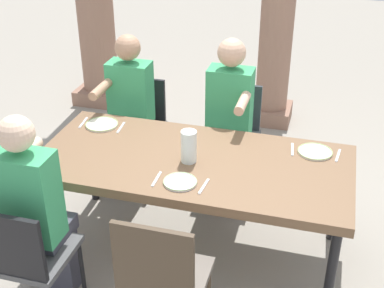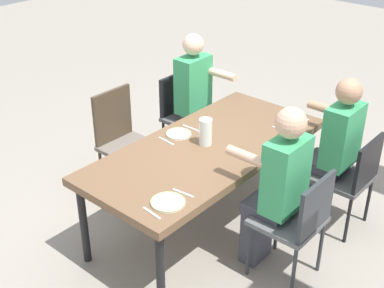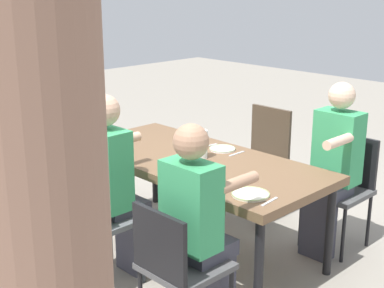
% 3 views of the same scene
% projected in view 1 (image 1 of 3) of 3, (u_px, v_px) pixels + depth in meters
% --- Properties ---
extents(ground_plane, '(16.00, 16.00, 0.00)m').
position_uv_depth(ground_plane, '(193.00, 249.00, 3.81)').
color(ground_plane, gray).
extents(dining_table, '(2.06, 0.95, 0.75)m').
position_uv_depth(dining_table, '(193.00, 167.00, 3.47)').
color(dining_table, brown).
rests_on(dining_table, ground).
extents(chair_west_north, '(0.44, 0.44, 0.85)m').
position_uv_depth(chair_west_north, '(138.00, 121.00, 4.49)').
color(chair_west_north, '#4F4F50').
rests_on(chair_west_north, ground).
extents(chair_west_south, '(0.44, 0.44, 0.88)m').
position_uv_depth(chair_west_south, '(25.00, 255.00, 2.98)').
color(chair_west_south, '#4F4F50').
rests_on(chair_west_south, ground).
extents(chair_mid_north, '(0.44, 0.44, 0.89)m').
position_uv_depth(chair_mid_north, '(232.00, 130.00, 4.29)').
color(chair_mid_north, '#5B5E61').
rests_on(chair_mid_north, ground).
extents(chair_mid_south, '(0.44, 0.44, 0.97)m').
position_uv_depth(chair_mid_south, '(162.00, 278.00, 2.76)').
color(chair_mid_south, '#6A6158').
rests_on(chair_mid_south, ground).
extents(diner_woman_green, '(0.35, 0.49, 1.33)m').
position_uv_depth(diner_woman_green, '(36.00, 209.00, 3.04)').
color(diner_woman_green, '#3F3F4C').
rests_on(diner_woman_green, ground).
extents(diner_man_white, '(0.35, 0.50, 1.34)m').
position_uv_depth(diner_man_white, '(228.00, 119.00, 4.03)').
color(diner_man_white, '#3F3F4C').
rests_on(diner_man_white, ground).
extents(diner_guest_third, '(0.35, 0.49, 1.30)m').
position_uv_depth(diner_guest_third, '(128.00, 110.00, 4.25)').
color(diner_guest_third, '#3F3F4C').
rests_on(diner_guest_third, ground).
extents(plate_0, '(0.24, 0.24, 0.02)m').
position_uv_depth(plate_0, '(102.00, 124.00, 3.87)').
color(plate_0, silver).
rests_on(plate_0, dining_table).
extents(fork_0, '(0.03, 0.17, 0.01)m').
position_uv_depth(fork_0, '(83.00, 123.00, 3.91)').
color(fork_0, silver).
rests_on(fork_0, dining_table).
extents(spoon_0, '(0.03, 0.17, 0.01)m').
position_uv_depth(spoon_0, '(121.00, 128.00, 3.84)').
color(spoon_0, silver).
rests_on(spoon_0, dining_table).
extents(plate_1, '(0.21, 0.21, 0.02)m').
position_uv_depth(plate_1, '(180.00, 182.00, 3.19)').
color(plate_1, white).
rests_on(plate_1, dining_table).
extents(fork_1, '(0.02, 0.17, 0.01)m').
position_uv_depth(fork_1, '(157.00, 179.00, 3.23)').
color(fork_1, silver).
rests_on(fork_1, dining_table).
extents(spoon_1, '(0.03, 0.17, 0.01)m').
position_uv_depth(spoon_1, '(204.00, 186.00, 3.16)').
color(spoon_1, silver).
rests_on(spoon_1, dining_table).
extents(plate_2, '(0.23, 0.23, 0.02)m').
position_uv_depth(plate_2, '(315.00, 152.00, 3.52)').
color(plate_2, silver).
rests_on(plate_2, dining_table).
extents(fork_2, '(0.03, 0.17, 0.01)m').
position_uv_depth(fork_2, '(292.00, 149.00, 3.55)').
color(fork_2, silver).
rests_on(fork_2, dining_table).
extents(spoon_2, '(0.03, 0.17, 0.01)m').
position_uv_depth(spoon_2, '(338.00, 155.00, 3.48)').
color(spoon_2, silver).
rests_on(spoon_2, dining_table).
extents(water_pitcher, '(0.10, 0.10, 0.22)m').
position_uv_depth(water_pitcher, '(189.00, 148.00, 3.38)').
color(water_pitcher, white).
rests_on(water_pitcher, dining_table).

